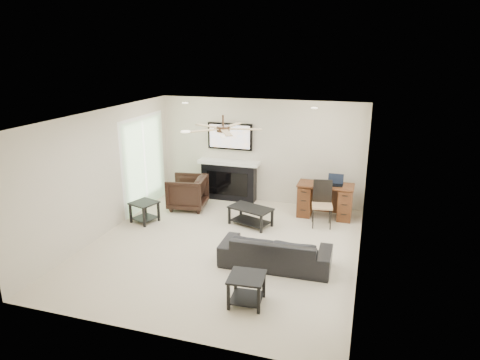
{
  "coord_description": "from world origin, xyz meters",
  "views": [
    {
      "loc": [
        2.51,
        -7.0,
        3.61
      ],
      "look_at": [
        0.16,
        0.6,
        1.17
      ],
      "focal_mm": 32.0,
      "sensor_mm": 36.0,
      "label": 1
    }
  ],
  "objects_px": {
    "fireplace_unit": "(229,162)",
    "desk": "(325,201)",
    "sofa": "(275,251)",
    "armchair": "(187,192)",
    "coffee_table": "(251,216)"
  },
  "relations": [
    {
      "from": "armchair",
      "to": "sofa",
      "type": "bearing_deg",
      "value": 41.99
    },
    {
      "from": "sofa",
      "to": "armchair",
      "type": "height_order",
      "value": "armchair"
    },
    {
      "from": "fireplace_unit",
      "to": "desk",
      "type": "bearing_deg",
      "value": -10.84
    },
    {
      "from": "desk",
      "to": "sofa",
      "type": "bearing_deg",
      "value": -102.09
    },
    {
      "from": "armchair",
      "to": "coffee_table",
      "type": "xyz_separation_m",
      "value": [
        1.7,
        -0.55,
        -0.19
      ]
    },
    {
      "from": "sofa",
      "to": "desk",
      "type": "height_order",
      "value": "desk"
    },
    {
      "from": "coffee_table",
      "to": "desk",
      "type": "xyz_separation_m",
      "value": [
        1.45,
        0.96,
        0.18
      ]
    },
    {
      "from": "sofa",
      "to": "fireplace_unit",
      "type": "bearing_deg",
      "value": -59.57
    },
    {
      "from": "sofa",
      "to": "coffee_table",
      "type": "height_order",
      "value": "sofa"
    },
    {
      "from": "armchair",
      "to": "fireplace_unit",
      "type": "xyz_separation_m",
      "value": [
        0.73,
        0.87,
        0.57
      ]
    },
    {
      "from": "armchair",
      "to": "fireplace_unit",
      "type": "relative_size",
      "value": 0.45
    },
    {
      "from": "coffee_table",
      "to": "desk",
      "type": "height_order",
      "value": "desk"
    },
    {
      "from": "coffee_table",
      "to": "sofa",
      "type": "bearing_deg",
      "value": -41.68
    },
    {
      "from": "desk",
      "to": "armchair",
      "type": "bearing_deg",
      "value": -172.58
    },
    {
      "from": "armchair",
      "to": "fireplace_unit",
      "type": "height_order",
      "value": "fireplace_unit"
    }
  ]
}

